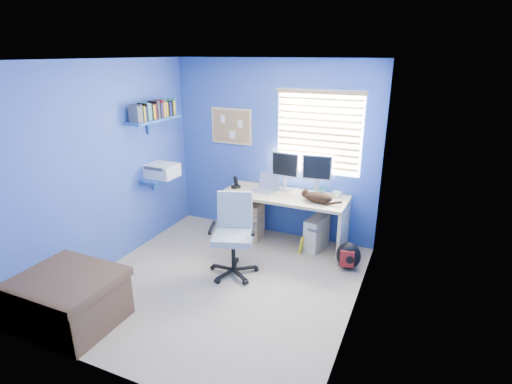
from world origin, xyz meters
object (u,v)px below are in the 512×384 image
at_px(cat, 318,197).
at_px(office_chair, 234,245).
at_px(laptop, 265,184).
at_px(tower_pc, 317,233).
at_px(desk, 284,220).

relative_size(cat, office_chair, 0.37).
xyz_separation_m(laptop, office_chair, (0.00, -0.97, -0.48)).
bearing_deg(tower_pc, cat, -66.21).
xyz_separation_m(desk, office_chair, (-0.30, -0.96, -0.00)).
bearing_deg(cat, laptop, -173.89).
bearing_deg(desk, laptop, 177.68).
bearing_deg(office_chair, tower_pc, 53.70).
xyz_separation_m(desk, laptop, (-0.30, 0.01, 0.48)).
height_order(desk, laptop, laptop).
bearing_deg(tower_pc, office_chair, -115.65).
xyz_separation_m(tower_pc, office_chair, (-0.75, -1.02, 0.14)).
relative_size(laptop, tower_pc, 0.73).
bearing_deg(desk, cat, -11.16).
relative_size(cat, tower_pc, 0.82).
height_order(tower_pc, office_chair, office_chair).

